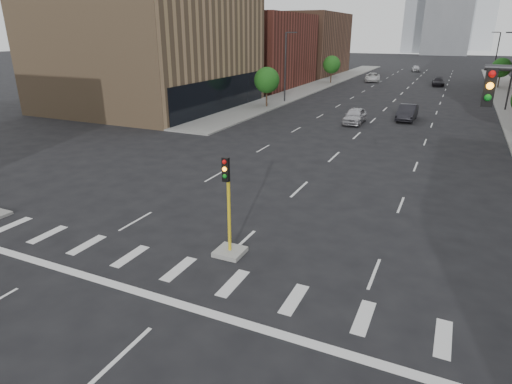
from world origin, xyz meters
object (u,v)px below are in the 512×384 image
Objects in this scene: car_mid_right at (407,113)px; car_distant at (416,68)px; car_far_left at (373,77)px; car_near_left at (355,116)px; median_traffic_signal at (229,234)px; car_deep_right at (438,82)px.

car_mid_right reaches higher than car_distant.
car_near_left is at bearing -91.26° from car_far_left.
car_distant is at bearing 69.38° from car_far_left.
car_far_left is (-5.99, 41.94, -0.00)m from car_near_left.
car_mid_right reaches higher than car_near_left.
car_distant is at bearing 91.24° from median_traffic_signal.
median_traffic_signal is at bearing -97.29° from car_distant.
median_traffic_signal is 34.91m from car_mid_right.
median_traffic_signal is 30.62m from car_near_left.
car_deep_right is (4.48, 70.19, -0.27)m from median_traffic_signal.
car_mid_right is 35.46m from car_deep_right.
median_traffic_signal reaches higher than car_far_left.
car_mid_right is 1.05× the size of car_deep_right.
car_far_left is (-7.49, 72.53, -0.17)m from median_traffic_signal.
car_mid_right is at bearing 84.61° from median_traffic_signal.
median_traffic_signal is 70.34m from car_deep_right.
car_deep_right is at bearing 86.35° from median_traffic_signal.
median_traffic_signal reaches higher than car_mid_right.
car_deep_right is at bearing -85.74° from car_distant.
median_traffic_signal is 72.91m from car_far_left.
car_far_left is (-10.78, 37.78, -0.03)m from car_mid_right.
car_far_left is 12.20m from car_deep_right.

